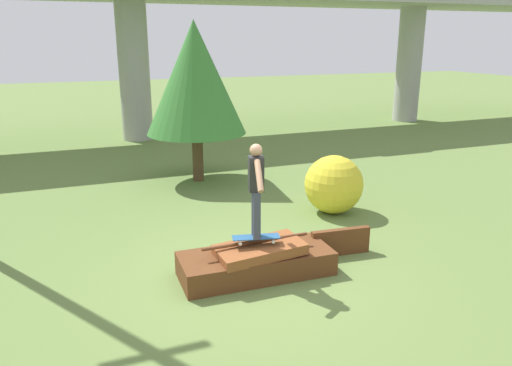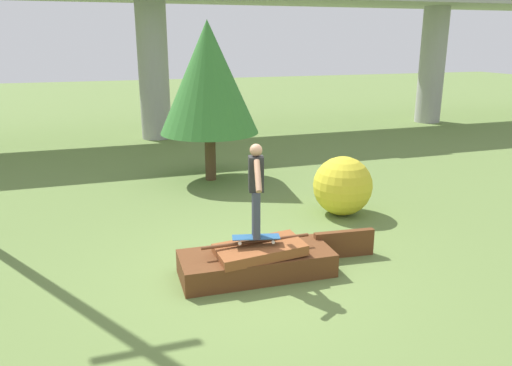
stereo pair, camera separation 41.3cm
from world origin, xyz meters
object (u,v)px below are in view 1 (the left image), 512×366
at_px(skater, 256,185).
at_px(tree_behind_left, 195,78).
at_px(skateboard, 256,237).
at_px(bush_yellow_flowering, 334,185).

distance_m(skater, tree_behind_left, 5.90).
relative_size(skateboard, tree_behind_left, 0.19).
xyz_separation_m(skateboard, bush_yellow_flowering, (2.67, 2.22, -0.04)).
distance_m(skater, bush_yellow_flowering, 3.58).
bearing_deg(bush_yellow_flowering, skater, -140.21).
xyz_separation_m(skater, bush_yellow_flowering, (2.67, 2.22, -0.88)).
bearing_deg(skater, skateboard, -53.13).
distance_m(skateboard, skater, 0.84).
relative_size(skateboard, bush_yellow_flowering, 0.61).
relative_size(skater, tree_behind_left, 0.36).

